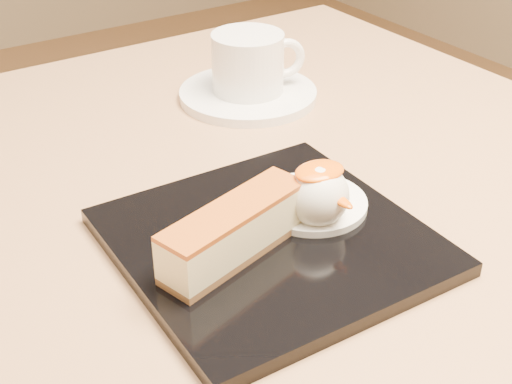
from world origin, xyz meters
TOP-DOWN VIEW (x-y plane):
  - table at (0.00, 0.00)m, footprint 0.80×0.80m
  - dessert_plate at (-0.02, -0.06)m, footprint 0.23×0.23m
  - cheesecake at (-0.05, -0.07)m, footprint 0.13×0.06m
  - cream_smear at (0.03, -0.05)m, footprint 0.09×0.09m
  - ice_cream_scoop at (0.02, -0.07)m, footprint 0.05×0.05m
  - mango_sauce at (0.02, -0.07)m, footprint 0.04×0.03m
  - mint_sprig at (0.00, -0.02)m, footprint 0.04×0.03m
  - saucer at (0.12, 0.18)m, footprint 0.15×0.15m
  - coffee_cup at (0.12, 0.18)m, footprint 0.10×0.08m

SIDE VIEW (x-z plane):
  - table at x=0.00m, z-range 0.20..0.92m
  - saucer at x=0.12m, z-range 0.72..0.73m
  - dessert_plate at x=-0.02m, z-range 0.72..0.73m
  - cream_smear at x=0.03m, z-range 0.73..0.74m
  - mint_sprig at x=0.00m, z-range 0.74..0.74m
  - cheesecake at x=-0.05m, z-range 0.73..0.77m
  - ice_cream_scoop at x=0.02m, z-range 0.73..0.78m
  - coffee_cup at x=0.12m, z-range 0.73..0.79m
  - mango_sauce at x=0.02m, z-range 0.77..0.78m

